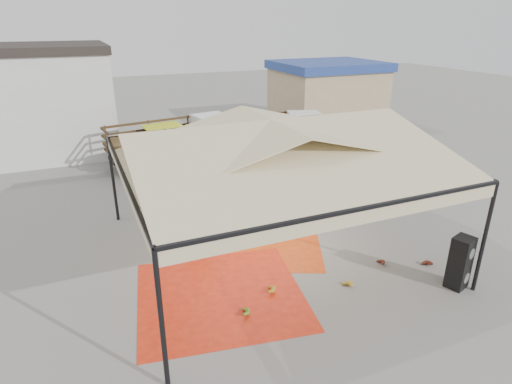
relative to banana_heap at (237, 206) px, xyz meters
name	(u,v)px	position (x,y,z in m)	size (l,w,h in m)	color
ground	(269,249)	(0.17, -2.35, -0.53)	(90.00, 90.00, 0.00)	slate
canopy_tent	(271,145)	(0.17, -2.35, 2.77)	(8.10, 8.10, 4.00)	black
building_tan	(327,95)	(10.17, 10.65, 1.54)	(6.30, 5.30, 4.10)	tan
tarp_left	(221,295)	(-1.96, -3.98, -0.53)	(4.11, 3.92, 0.01)	red
tarp_right	(262,240)	(0.21, -1.74, -0.53)	(3.58, 3.76, 0.01)	#EA4F16
banana_heap	(237,206)	(0.00, 0.00, 0.00)	(4.96, 4.07, 1.06)	#447A19
hand_yellow_a	(268,288)	(-0.79, -4.33, -0.42)	(0.49, 0.40, 0.22)	gold
hand_yellow_b	(346,284)	(1.18, -4.97, -0.43)	(0.43, 0.35, 0.20)	gold
hand_red_a	(379,262)	(2.69, -4.39, -0.44)	(0.41, 0.33, 0.18)	#562013
hand_red_b	(427,264)	(3.87, -5.01, -0.44)	(0.42, 0.34, 0.19)	#541713
hand_green	(242,311)	(-1.73, -4.91, -0.43)	(0.46, 0.38, 0.21)	#5D851B
hanging_bunches	(243,175)	(-0.75, -2.53, 2.09)	(4.74, 0.24, 0.20)	#497A19
speaker_stack	(460,263)	(3.87, -6.05, 0.19)	(0.64, 0.59, 1.44)	black
banana_leaves	(194,245)	(-1.88, -1.18, -0.53)	(0.96, 1.36, 3.70)	#38721E
vendor	(266,191)	(1.22, 0.24, 0.25)	(0.57, 0.37, 1.56)	gray
truck_left	(177,137)	(-0.31, 7.16, 0.74)	(6.29, 3.09, 2.07)	#463317
truck_right	(267,130)	(4.25, 6.71, 0.74)	(6.34, 3.80, 2.06)	#512C1B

